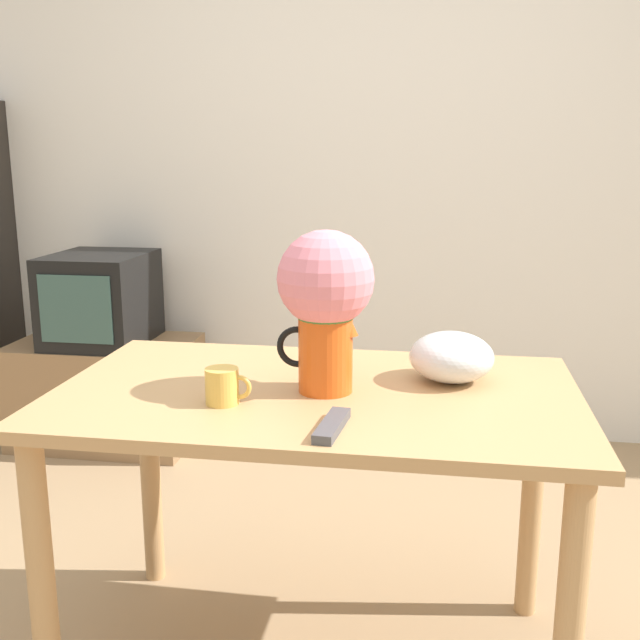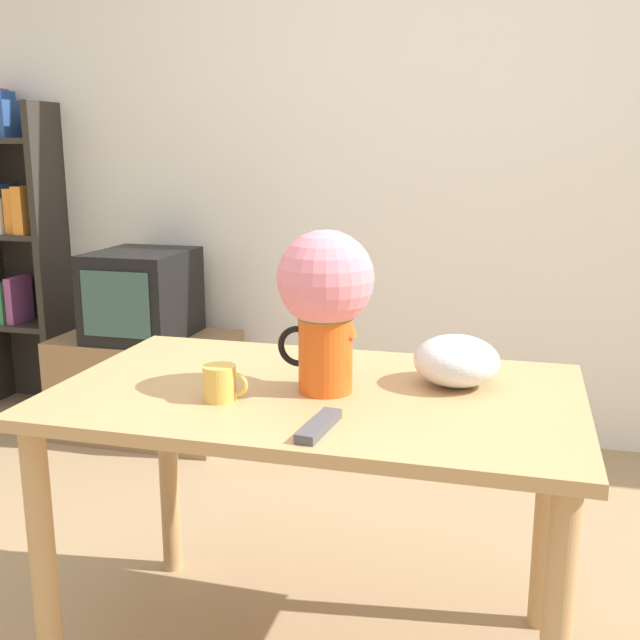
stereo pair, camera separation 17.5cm
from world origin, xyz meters
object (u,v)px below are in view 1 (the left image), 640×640
Objects in this scene: tv_set at (100,298)px; flower_vase at (326,295)px; coffee_mug at (223,386)px; white_bowl at (451,357)px.

flower_vase is at bearing -48.39° from tv_set.
coffee_mug is 1.82m from tv_set.
white_bowl is (0.51, 0.26, 0.02)m from coffee_mug.
flower_vase is 0.31m from coffee_mug.
coffee_mug is at bearing -56.12° from tv_set.
coffee_mug is 0.22× the size of tv_set.
white_bowl is (0.30, 0.13, -0.17)m from flower_vase.
flower_vase reaches higher than coffee_mug.
tv_set is (-1.52, 1.25, -0.15)m from white_bowl.
coffee_mug is at bearing -153.34° from white_bowl.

